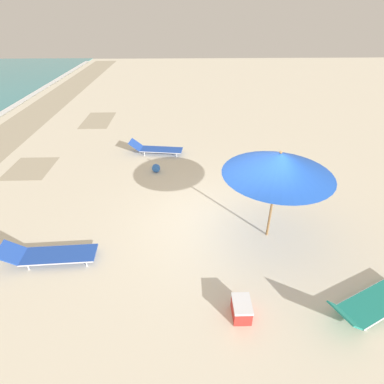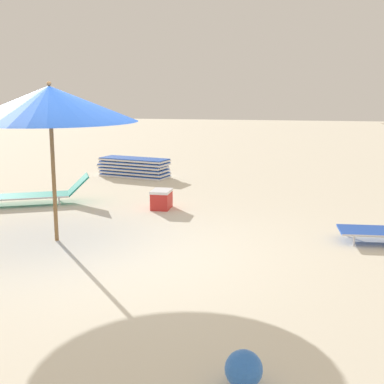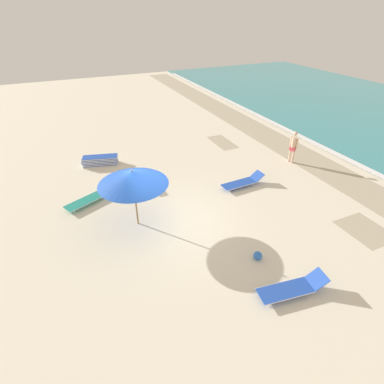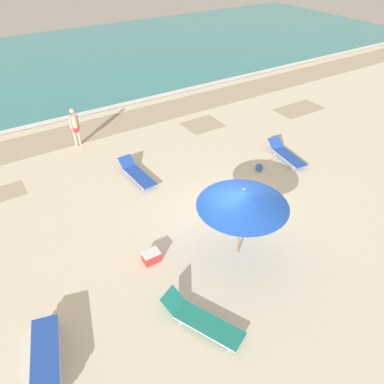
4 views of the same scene
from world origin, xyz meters
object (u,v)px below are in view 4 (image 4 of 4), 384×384
sun_lounger_under_umbrella (201,320)px  cooler_box (151,257)px  beachgoer_wading_adult (75,125)px  lounger_stack (47,357)px  beach_ball (259,167)px  beach_umbrella (243,198)px  sun_lounger_beside_umbrella (137,173)px  sun_lounger_near_water_left (286,154)px

sun_lounger_under_umbrella → cooler_box: 2.60m
beachgoer_wading_adult → sun_lounger_under_umbrella: bearing=68.0°
lounger_stack → beachgoer_wading_adult: bearing=82.5°
lounger_stack → beach_ball: lounger_stack is taller
beachgoer_wading_adult → beach_umbrella: bearing=82.1°
lounger_stack → beach_ball: bearing=36.1°
beach_ball → lounger_stack: bearing=-158.9°
sun_lounger_beside_umbrella → beach_umbrella: bearing=-84.5°
beachgoer_wading_adult → sun_lounger_beside_umbrella: bearing=86.5°
beachgoer_wading_adult → beach_ball: 8.12m
beachgoer_wading_adult → cooler_box: 8.10m
beachgoer_wading_adult → beach_ball: (5.46, -5.96, -0.85)m
beach_umbrella → beachgoer_wading_adult: bearing=101.6°
beach_umbrella → beach_ball: 5.16m
sun_lounger_under_umbrella → beach_ball: sun_lounger_under_umbrella is taller
sun_lounger_under_umbrella → sun_lounger_beside_umbrella: sun_lounger_under_umbrella is taller
lounger_stack → beachgoer_wading_adult: 10.40m
sun_lounger_under_umbrella → beachgoer_wading_adult: size_ratio=1.26×
lounger_stack → beach_umbrella: bearing=19.4°
beach_umbrella → lounger_stack: (-5.84, -0.45, -1.83)m
sun_lounger_near_water_left → cooler_box: size_ratio=4.36×
sun_lounger_under_umbrella → beach_ball: size_ratio=7.30×
sun_lounger_under_umbrella → beachgoer_wading_adult: (0.48, 10.64, 0.79)m
beach_umbrella → sun_lounger_near_water_left: 6.42m
cooler_box → beachgoer_wading_adult: bearing=-93.4°
sun_lounger_under_umbrella → beachgoer_wading_adult: 10.68m
beach_umbrella → beach_ball: beach_umbrella is taller
beach_umbrella → sun_lounger_near_water_left: bearing=32.4°
beach_umbrella → sun_lounger_near_water_left: (5.19, 3.29, -1.87)m
lounger_stack → sun_lounger_near_water_left: 11.64m
beachgoer_wading_adult → beach_ball: bearing=113.0°
sun_lounger_under_umbrella → beach_ball: (5.93, 4.68, -0.06)m
sun_lounger_near_water_left → beach_ball: bearing=-167.7°
beachgoer_wading_adult → cooler_box: bearing=66.8°
beachgoer_wading_adult → cooler_box: beachgoer_wading_adult is taller
beachgoer_wading_adult → cooler_box: size_ratio=3.52×
lounger_stack → sun_lounger_near_water_left: size_ratio=0.91×
beach_umbrella → sun_lounger_under_umbrella: 3.35m
lounger_stack → sun_lounger_near_water_left: sun_lounger_near_water_left is taller
lounger_stack → cooler_box: (3.45, 1.55, -0.06)m
beach_umbrella → sun_lounger_under_umbrella: (-2.35, -1.50, -1.86)m
sun_lounger_beside_umbrella → cooler_box: bearing=-113.5°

